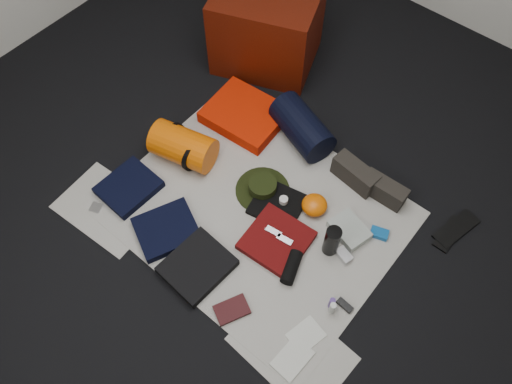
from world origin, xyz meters
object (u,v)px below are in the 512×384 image
Objects in this scene: navy_duffel at (302,127)px; compact_camera at (344,255)px; paperback_book at (232,310)px; water_bottle at (332,241)px; sleeping_pad at (245,115)px; red_cabinet at (267,28)px; stuff_sack at (183,146)px.

compact_camera is (0.69, -0.51, -0.09)m from navy_duffel.
compact_camera is at bearing 92.34° from paperback_book.
water_bottle is 2.27× the size of compact_camera.
compact_camera is at bearing -20.65° from sleeping_pad.
red_cabinet reaches higher than navy_duffel.
stuff_sack reaches higher than water_bottle.
compact_camera is (1.32, -0.94, -0.25)m from red_cabinet.
sleeping_pad is 2.76× the size of paperback_book.
navy_duffel is at bearing 51.22° from stuff_sack.
stuff_sack reaches higher than sleeping_pad.
stuff_sack is 1.17m from compact_camera.
navy_duffel is 4.49× the size of compact_camera.
water_bottle is (0.98, -0.42, 0.06)m from sleeping_pad.
paperback_book is at bearing -52.73° from sleeping_pad.
water_bottle is at bearing -22.26° from navy_duffel.
sleeping_pad is 1.13× the size of navy_duffel.
compact_camera is at bearing -17.74° from navy_duffel.
red_cabinet reaches higher than paperback_book.
stuff_sack is at bearing -109.85° from navy_duffel.
navy_duffel is (0.63, -0.42, -0.16)m from red_cabinet.
navy_duffel is (0.47, 0.59, -0.00)m from stuff_sack.
stuff_sack is at bearing -176.82° from water_bottle.
red_cabinet reaches higher than stuff_sack.
water_bottle is 1.23× the size of paperback_book.
navy_duffel is at bearing 16.31° from sleeping_pad.
red_cabinet is at bearing 165.08° from navy_duffel.
stuff_sack reaches higher than paperback_book.
navy_duffel is at bearing 159.32° from compact_camera.
red_cabinet is 1.54× the size of navy_duffel.
stuff_sack is 4.01× the size of compact_camera.
navy_duffel is 0.80m from water_bottle.
sleeping_pad is 1.30m from paperback_book.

